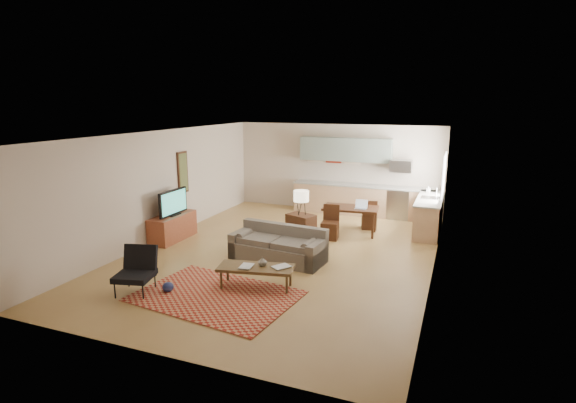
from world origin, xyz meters
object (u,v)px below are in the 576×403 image
at_px(console_table, 301,230).
at_px(dining_table, 350,220).
at_px(sofa, 278,244).
at_px(coffee_table, 256,277).
at_px(tv_credenza, 173,227).
at_px(armchair, 134,271).

height_order(console_table, dining_table, console_table).
xyz_separation_m(console_table, dining_table, (0.89, 1.34, -0.02)).
bearing_deg(sofa, coffee_table, -77.11).
distance_m(tv_credenza, dining_table, 4.53).
bearing_deg(coffee_table, armchair, -163.92).
xyz_separation_m(armchair, console_table, (1.84, 3.72, -0.04)).
distance_m(sofa, coffee_table, 1.51).
relative_size(console_table, dining_table, 0.53).
relative_size(coffee_table, dining_table, 1.00).
distance_m(coffee_table, armchair, 2.19).
bearing_deg(tv_credenza, dining_table, 27.80).
relative_size(armchair, dining_table, 0.59).
distance_m(sofa, tv_credenza, 3.05).
height_order(coffee_table, armchair, armchair).
distance_m(coffee_table, dining_table, 4.13).
bearing_deg(console_table, sofa, -73.91).
bearing_deg(console_table, coffee_table, -67.37).
distance_m(sofa, armchair, 3.05).
bearing_deg(dining_table, armchair, -123.53).
distance_m(armchair, dining_table, 5.75).
bearing_deg(tv_credenza, sofa, -8.34).
relative_size(coffee_table, armchair, 1.69).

